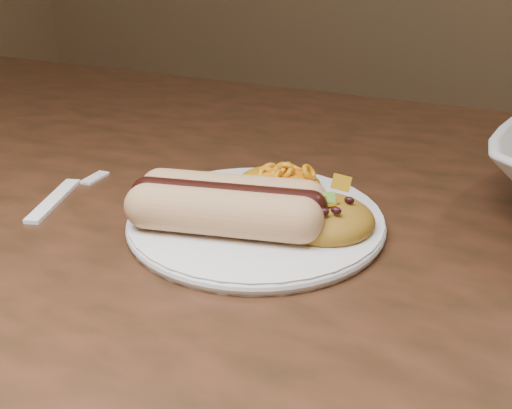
% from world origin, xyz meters
% --- Properties ---
extents(table, '(1.60, 0.90, 0.75)m').
position_xyz_m(table, '(0.00, 0.00, 0.66)').
color(table, '#4A2516').
rests_on(table, floor).
extents(plate, '(0.28, 0.28, 0.01)m').
position_xyz_m(plate, '(0.07, -0.04, 0.76)').
color(plate, white).
rests_on(plate, table).
extents(hotdog, '(0.15, 0.10, 0.04)m').
position_xyz_m(hotdog, '(0.05, -0.07, 0.78)').
color(hotdog, tan).
rests_on(hotdog, plate).
extents(mac_and_cheese, '(0.10, 0.09, 0.03)m').
position_xyz_m(mac_and_cheese, '(0.06, 0.03, 0.78)').
color(mac_and_cheese, gold).
rests_on(mac_and_cheese, plate).
extents(sour_cream, '(0.05, 0.05, 0.03)m').
position_xyz_m(sour_cream, '(-0.00, -0.03, 0.78)').
color(sour_cream, white).
rests_on(sour_cream, plate).
extents(taco_salad, '(0.09, 0.09, 0.04)m').
position_xyz_m(taco_salad, '(0.13, -0.04, 0.78)').
color(taco_salad, '#CD5216').
rests_on(taco_salad, plate).
extents(fork, '(0.05, 0.12, 0.00)m').
position_xyz_m(fork, '(-0.14, -0.08, 0.75)').
color(fork, white).
rests_on(fork, table).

